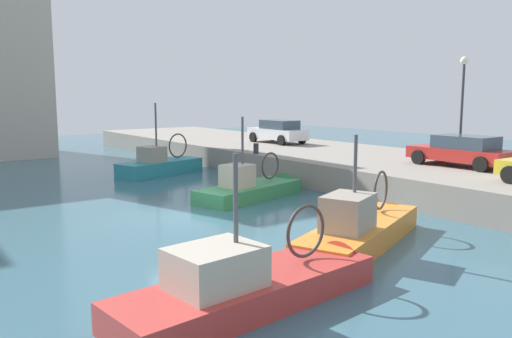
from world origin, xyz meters
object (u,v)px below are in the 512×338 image
object	(u,v)px
parked_car_red	(462,150)
fishing_boat_orange	(364,238)
fishing_boat_red	(262,295)
mooring_bollard_mid	(256,149)
quay_streetlamp	(463,92)
fishing_boat_teal	(165,172)
fishing_boat_green	(255,194)
parked_car_white	(278,131)

from	to	relation	value
parked_car_red	fishing_boat_orange	bearing A→B (deg)	-163.13
fishing_boat_red	fishing_boat_orange	size ratio (longest dim) A/B	1.00
mooring_bollard_mid	quay_streetlamp	xyz separation A→B (m)	(5.65, -8.33, 2.98)
fishing_boat_teal	parked_car_red	bearing A→B (deg)	-58.06
fishing_boat_teal	parked_car_red	xyz separation A→B (m)	(7.99, -12.81, 1.78)
fishing_boat_green	parked_car_red	bearing A→B (deg)	-30.91
fishing_boat_red	mooring_bollard_mid	bearing A→B (deg)	54.24
fishing_boat_red	fishing_boat_teal	size ratio (longest dim) A/B	1.19
fishing_boat_red	fishing_boat_teal	xyz separation A→B (m)	(6.33, 17.34, -0.02)
fishing_boat_green	parked_car_red	distance (m)	9.24
fishing_boat_green	mooring_bollard_mid	world-z (taller)	fishing_boat_green
fishing_boat_red	fishing_boat_green	bearing A→B (deg)	54.58
fishing_boat_red	parked_car_white	size ratio (longest dim) A/B	1.61
fishing_boat_red	fishing_boat_teal	bearing A→B (deg)	69.94
fishing_boat_red	parked_car_white	distance (m)	23.16
fishing_boat_red	quay_streetlamp	xyz separation A→B (m)	(15.58, 5.46, 4.32)
parked_car_red	quay_streetlamp	distance (m)	3.00
fishing_boat_green	fishing_boat_red	distance (m)	11.28
fishing_boat_red	mooring_bollard_mid	xyz separation A→B (m)	(9.93, 13.79, 1.34)
fishing_boat_green	fishing_boat_orange	size ratio (longest dim) A/B	0.87
fishing_boat_green	fishing_boat_teal	xyz separation A→B (m)	(-0.21, 8.15, 0.00)
parked_car_white	parked_car_red	size ratio (longest dim) A/B	0.98
fishing_boat_orange	parked_car_white	size ratio (longest dim) A/B	1.61
fishing_boat_green	parked_car_white	bearing A→B (deg)	46.90
fishing_boat_orange	fishing_boat_red	bearing A→B (deg)	-161.17
fishing_boat_orange	quay_streetlamp	size ratio (longest dim) A/B	1.44
parked_car_white	mooring_bollard_mid	bearing A→B (deg)	-139.20
fishing_boat_red	parked_car_red	distance (m)	15.12
mooring_bollard_mid	parked_car_red	bearing A→B (deg)	-64.65
parked_car_red	quay_streetlamp	bearing A→B (deg)	36.30
fishing_boat_teal	parked_car_white	distance (m)	8.53
fishing_boat_orange	parked_car_red	xyz separation A→B (m)	(9.28, 2.82, 1.76)
fishing_boat_green	parked_car_red	xyz separation A→B (m)	(7.78, -4.66, 1.78)
fishing_boat_teal	quay_streetlamp	xyz separation A→B (m)	(9.25, -11.88, 4.33)
quay_streetlamp	fishing_boat_teal	bearing A→B (deg)	127.90
fishing_boat_teal	quay_streetlamp	world-z (taller)	quay_streetlamp
fishing_boat_red	fishing_boat_orange	bearing A→B (deg)	18.83
fishing_boat_teal	parked_car_red	world-z (taller)	fishing_boat_teal
fishing_boat_green	parked_car_red	world-z (taller)	fishing_boat_green
fishing_boat_teal	mooring_bollard_mid	bearing A→B (deg)	-44.64
fishing_boat_teal	mooring_bollard_mid	world-z (taller)	fishing_boat_teal
fishing_boat_red	fishing_boat_orange	distance (m)	5.32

